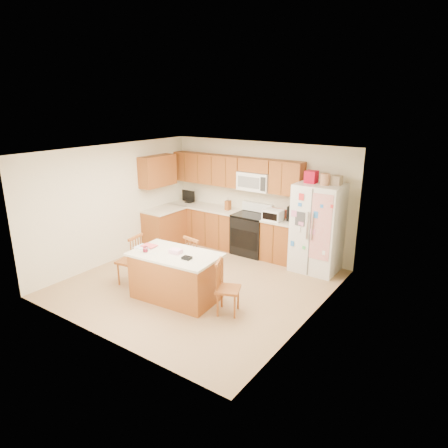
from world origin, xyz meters
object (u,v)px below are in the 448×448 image
Objects in this scene: island at (176,276)px; windsor_chair_back at (197,262)px; windsor_chair_left at (131,261)px; refrigerator at (317,227)px; stove at (251,233)px; windsor_chair_right at (227,289)px.

island is 0.65m from windsor_chair_back.
windsor_chair_left is at bearing -178.19° from island.
refrigerator is 1.27× the size of island.
stove reaches higher than windsor_chair_right.
island is at bearing -175.46° from windsor_chair_right.
windsor_chair_back is 1.06× the size of windsor_chair_right.
stove is 2.62m from island.
refrigerator reaches higher than windsor_chair_left.
windsor_chair_right is (1.02, 0.08, 0.00)m from island.
windsor_chair_back is (-1.57, -1.91, -0.47)m from refrigerator.
island is 1.67× the size of windsor_chair_back.
windsor_chair_back is (-0.00, -1.97, -0.02)m from stove.
windsor_chair_right is at bearing 3.13° from windsor_chair_left.
island is (-1.53, -2.56, -0.50)m from refrigerator.
island is at bearing -89.20° from stove.
stove is 1.18× the size of windsor_chair_back.
windsor_chair_back is at bearing -129.49° from refrigerator.
island is 1.09m from windsor_chair_left.
refrigerator is 3.72m from windsor_chair_left.
windsor_chair_left is 2.11m from windsor_chair_right.
windsor_chair_back reaches higher than island.
stove reaches higher than island.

